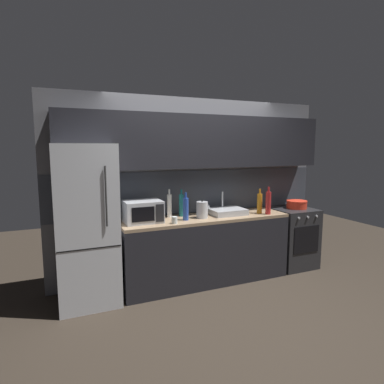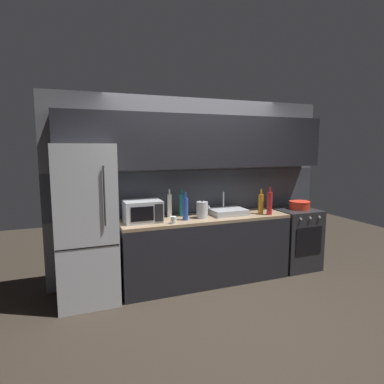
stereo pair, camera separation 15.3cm
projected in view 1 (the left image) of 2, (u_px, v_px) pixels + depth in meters
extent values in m
plane|color=#2D261E|center=(239.00, 311.00, 3.66)|extent=(10.00, 10.00, 0.00)
cube|color=slate|center=(193.00, 188.00, 4.67)|extent=(4.03, 0.10, 2.50)
cube|color=#3D424C|center=(195.00, 191.00, 4.63)|extent=(4.03, 0.01, 0.60)
cube|color=black|center=(200.00, 142.00, 4.38)|extent=(3.71, 0.34, 0.70)
cube|color=black|center=(205.00, 251.00, 4.42)|extent=(2.29, 0.60, 0.86)
cube|color=#8C7256|center=(205.00, 218.00, 4.36)|extent=(2.29, 0.60, 0.04)
cube|color=#B7BABF|center=(86.00, 225.00, 3.75)|extent=(0.68, 0.66, 1.86)
cube|color=black|center=(90.00, 249.00, 3.48)|extent=(0.67, 0.00, 0.01)
cylinder|color=#333333|center=(106.00, 196.00, 3.46)|extent=(0.02, 0.02, 0.65)
cube|color=#232326|center=(292.00, 237.00, 5.00)|extent=(0.60, 0.60, 0.90)
cube|color=black|center=(307.00, 240.00, 4.72)|extent=(0.45, 0.01, 0.40)
cylinder|color=#B2B2B7|center=(299.00, 218.00, 4.60)|extent=(0.03, 0.02, 0.03)
cylinder|color=#B2B2B7|center=(308.00, 217.00, 4.66)|extent=(0.03, 0.02, 0.03)
cylinder|color=#B2B2B7|center=(317.00, 216.00, 4.73)|extent=(0.03, 0.02, 0.03)
cube|color=#A8AAAF|center=(143.00, 211.00, 4.02)|extent=(0.46, 0.34, 0.27)
cube|color=black|center=(143.00, 214.00, 3.85)|extent=(0.28, 0.01, 0.18)
cube|color=black|center=(160.00, 213.00, 3.93)|extent=(0.10, 0.01, 0.22)
cube|color=#ADAFB5|center=(227.00, 211.00, 4.51)|extent=(0.48, 0.38, 0.08)
cylinder|color=silver|center=(222.00, 199.00, 4.61)|extent=(0.02, 0.02, 0.22)
cylinder|color=#B7BABF|center=(202.00, 210.00, 4.27)|extent=(0.15, 0.15, 0.22)
sphere|color=black|center=(202.00, 201.00, 4.25)|extent=(0.02, 0.02, 0.02)
cone|color=#B7BABF|center=(209.00, 206.00, 4.30)|extent=(0.03, 0.03, 0.05)
cylinder|color=#234299|center=(186.00, 209.00, 4.14)|extent=(0.07, 0.07, 0.29)
cylinder|color=#234299|center=(186.00, 195.00, 4.12)|extent=(0.03, 0.03, 0.07)
cylinder|color=#19666B|center=(181.00, 205.00, 4.38)|extent=(0.07, 0.07, 0.30)
cylinder|color=#19666B|center=(181.00, 192.00, 4.35)|extent=(0.03, 0.03, 0.07)
cylinder|color=#B27019|center=(260.00, 204.00, 4.57)|extent=(0.07, 0.07, 0.28)
cylinder|color=#B27019|center=(260.00, 191.00, 4.55)|extent=(0.03, 0.03, 0.07)
cylinder|color=silver|center=(169.00, 206.00, 4.32)|extent=(0.06, 0.06, 0.31)
cylinder|color=silver|center=(169.00, 192.00, 4.29)|extent=(0.02, 0.02, 0.07)
cylinder|color=#A82323|center=(268.00, 203.00, 4.51)|extent=(0.07, 0.07, 0.31)
cylinder|color=#A82323|center=(269.00, 189.00, 4.48)|extent=(0.03, 0.03, 0.07)
cylinder|color=silver|center=(175.00, 220.00, 3.96)|extent=(0.07, 0.07, 0.09)
cylinder|color=red|center=(297.00, 205.00, 4.95)|extent=(0.30, 0.30, 0.10)
cylinder|color=red|center=(297.00, 201.00, 4.94)|extent=(0.31, 0.31, 0.02)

